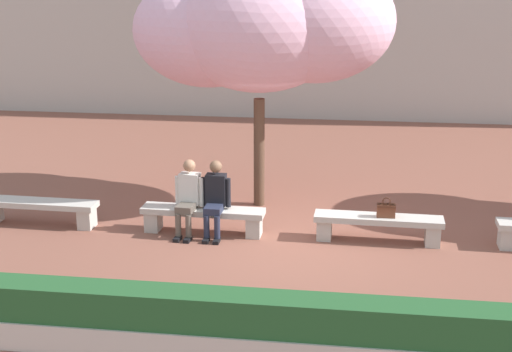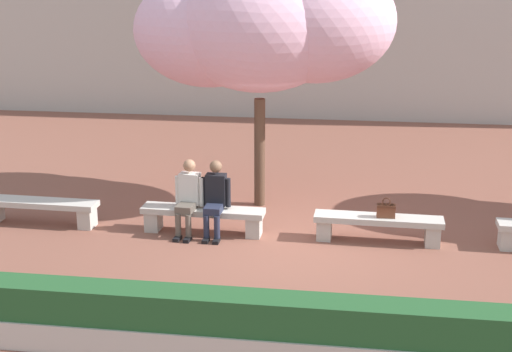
{
  "view_description": "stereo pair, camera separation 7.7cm",
  "coord_description": "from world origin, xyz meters",
  "px_view_note": "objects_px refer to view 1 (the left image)",
  "views": [
    {
      "loc": [
        1.0,
        -11.28,
        4.4
      ],
      "look_at": [
        -0.59,
        0.2,
        1.0
      ],
      "focal_mm": 50.0,
      "sensor_mm": 36.0,
      "label": 1
    },
    {
      "loc": [
        1.07,
        -11.27,
        4.4
      ],
      "look_at": [
        -0.59,
        0.2,
        1.0
      ],
      "focal_mm": 50.0,
      "sensor_mm": 36.0,
      "label": 2
    }
  ],
  "objects_px": {
    "stone_bench_near_west": "(203,216)",
    "person_seated_left": "(188,195)",
    "stone_bench_west_end": "(39,208)",
    "cherry_tree_main": "(260,26)",
    "handbag": "(386,210)",
    "stone_bench_center": "(378,224)",
    "person_seated_right": "(215,196)"
  },
  "relations": [
    {
      "from": "person_seated_right",
      "to": "stone_bench_near_west",
      "type": "bearing_deg",
      "value": 166.77
    },
    {
      "from": "person_seated_right",
      "to": "cherry_tree_main",
      "type": "xyz_separation_m",
      "value": [
        0.51,
        1.79,
        2.69
      ]
    },
    {
      "from": "stone_bench_center",
      "to": "person_seated_left",
      "type": "xyz_separation_m",
      "value": [
        -3.2,
        -0.05,
        0.39
      ]
    },
    {
      "from": "person_seated_left",
      "to": "person_seated_right",
      "type": "relative_size",
      "value": 1.0
    },
    {
      "from": "cherry_tree_main",
      "to": "person_seated_left",
      "type": "bearing_deg",
      "value": -118.62
    },
    {
      "from": "cherry_tree_main",
      "to": "stone_bench_center",
      "type": "bearing_deg",
      "value": -37.96
    },
    {
      "from": "stone_bench_center",
      "to": "person_seated_right",
      "type": "bearing_deg",
      "value": -178.88
    },
    {
      "from": "stone_bench_center",
      "to": "person_seated_right",
      "type": "relative_size",
      "value": 1.65
    },
    {
      "from": "stone_bench_near_west",
      "to": "stone_bench_center",
      "type": "height_order",
      "value": "same"
    },
    {
      "from": "handbag",
      "to": "stone_bench_west_end",
      "type": "bearing_deg",
      "value": 179.76
    },
    {
      "from": "stone_bench_west_end",
      "to": "person_seated_left",
      "type": "distance_m",
      "value": 2.76
    },
    {
      "from": "stone_bench_west_end",
      "to": "person_seated_left",
      "type": "bearing_deg",
      "value": -1.12
    },
    {
      "from": "person_seated_left",
      "to": "handbag",
      "type": "relative_size",
      "value": 3.81
    },
    {
      "from": "stone_bench_near_west",
      "to": "cherry_tree_main",
      "type": "xyz_separation_m",
      "value": [
        0.74,
        1.74,
        3.08
      ]
    },
    {
      "from": "stone_bench_near_west",
      "to": "person_seated_right",
      "type": "relative_size",
      "value": 1.65
    },
    {
      "from": "stone_bench_center",
      "to": "cherry_tree_main",
      "type": "xyz_separation_m",
      "value": [
        -2.22,
        1.74,
        3.08
      ]
    },
    {
      "from": "person_seated_left",
      "to": "cherry_tree_main",
      "type": "distance_m",
      "value": 3.37
    },
    {
      "from": "stone_bench_center",
      "to": "person_seated_left",
      "type": "bearing_deg",
      "value": -179.05
    },
    {
      "from": "stone_bench_near_west",
      "to": "handbag",
      "type": "height_order",
      "value": "handbag"
    },
    {
      "from": "handbag",
      "to": "person_seated_left",
      "type": "bearing_deg",
      "value": -179.51
    },
    {
      "from": "stone_bench_west_end",
      "to": "handbag",
      "type": "xyz_separation_m",
      "value": [
        6.04,
        -0.02,
        0.27
      ]
    },
    {
      "from": "person_seated_left",
      "to": "person_seated_right",
      "type": "distance_m",
      "value": 0.46
    },
    {
      "from": "stone_bench_west_end",
      "to": "handbag",
      "type": "distance_m",
      "value": 6.05
    },
    {
      "from": "stone_bench_west_end",
      "to": "stone_bench_near_west",
      "type": "distance_m",
      "value": 2.96
    },
    {
      "from": "stone_bench_near_west",
      "to": "person_seated_left",
      "type": "height_order",
      "value": "person_seated_left"
    },
    {
      "from": "person_seated_left",
      "to": "stone_bench_west_end",
      "type": "bearing_deg",
      "value": 178.88
    },
    {
      "from": "stone_bench_near_west",
      "to": "person_seated_left",
      "type": "relative_size",
      "value": 1.65
    },
    {
      "from": "cherry_tree_main",
      "to": "stone_bench_near_west",
      "type": "bearing_deg",
      "value": -113.12
    },
    {
      "from": "stone_bench_west_end",
      "to": "stone_bench_center",
      "type": "xyz_separation_m",
      "value": [
        5.93,
        0.0,
        0.0
      ]
    },
    {
      "from": "stone_bench_near_west",
      "to": "person_seated_left",
      "type": "xyz_separation_m",
      "value": [
        -0.23,
        -0.05,
        0.39
      ]
    },
    {
      "from": "stone_bench_west_end",
      "to": "cherry_tree_main",
      "type": "distance_m",
      "value": 5.12
    },
    {
      "from": "stone_bench_center",
      "to": "handbag",
      "type": "height_order",
      "value": "handbag"
    }
  ]
}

